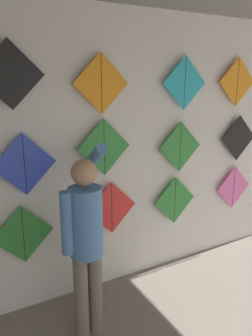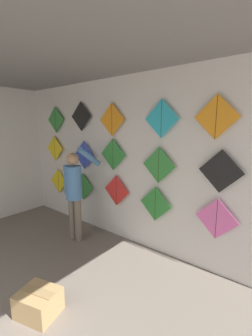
# 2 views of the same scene
# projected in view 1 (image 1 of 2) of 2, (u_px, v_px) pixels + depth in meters

# --- Properties ---
(back_panel) EXTENTS (5.78, 0.06, 2.80)m
(back_panel) POSITION_uv_depth(u_px,v_px,m) (104.00, 157.00, 3.25)
(back_panel) COLOR silver
(back_panel) RESTS_ON ground
(shopkeeper) EXTENTS (0.42, 0.60, 1.67)m
(shopkeeper) POSITION_uv_depth(u_px,v_px,m) (86.00, 234.00, 2.64)
(shopkeeper) COLOR #726656
(shopkeeper) RESTS_ON ground
(kite_1) EXTENTS (0.55, 0.01, 0.55)m
(kite_1) POSITION_uv_depth(u_px,v_px,m) (23.00, 234.00, 2.94)
(kite_1) COLOR #338C38
(kite_2) EXTENTS (0.55, 0.01, 0.55)m
(kite_2) POSITION_uv_depth(u_px,v_px,m) (112.00, 208.00, 3.33)
(kite_2) COLOR red
(kite_3) EXTENTS (0.55, 0.01, 0.55)m
(kite_3) POSITION_uv_depth(u_px,v_px,m) (175.00, 200.00, 3.72)
(kite_3) COLOR #338C38
(kite_4) EXTENTS (0.55, 0.01, 0.55)m
(kite_4) POSITION_uv_depth(u_px,v_px,m) (234.00, 187.00, 4.15)
(kite_4) COLOR pink
(kite_6) EXTENTS (0.55, 0.01, 0.55)m
(kite_6) POSITION_uv_depth(u_px,v_px,m) (24.00, 164.00, 2.79)
(kite_6) COLOR blue
(kite_7) EXTENTS (0.55, 0.01, 0.55)m
(kite_7) POSITION_uv_depth(u_px,v_px,m) (104.00, 147.00, 3.13)
(kite_7) COLOR #338C38
(kite_8) EXTENTS (0.55, 0.01, 0.55)m
(kite_8) POSITION_uv_depth(u_px,v_px,m) (180.00, 147.00, 3.58)
(kite_8) COLOR #338C38
(kite_9) EXTENTS (0.55, 0.01, 0.55)m
(kite_9) POSITION_uv_depth(u_px,v_px,m) (238.00, 138.00, 3.98)
(kite_9) COLOR black
(kite_11) EXTENTS (0.55, 0.01, 0.55)m
(kite_11) POSITION_uv_depth(u_px,v_px,m) (10.00, 75.00, 2.57)
(kite_11) COLOR black
(kite_12) EXTENTS (0.55, 0.01, 0.55)m
(kite_12) POSITION_uv_depth(u_px,v_px,m) (101.00, 84.00, 2.96)
(kite_12) COLOR orange
(kite_13) EXTENTS (0.55, 0.01, 0.55)m
(kite_13) POSITION_uv_depth(u_px,v_px,m) (185.00, 83.00, 3.41)
(kite_13) COLOR #28B2C6
(kite_14) EXTENTS (0.55, 0.01, 0.55)m
(kite_14) POSITION_uv_depth(u_px,v_px,m) (237.00, 82.00, 3.76)
(kite_14) COLOR orange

